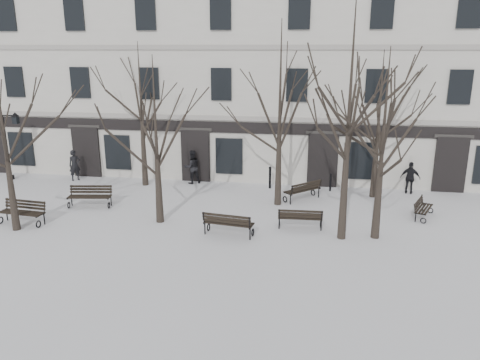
% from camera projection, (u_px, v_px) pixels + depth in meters
% --- Properties ---
extents(ground, '(100.00, 100.00, 0.00)m').
position_uv_depth(ground, '(234.00, 239.00, 18.44)').
color(ground, silver).
rests_on(ground, ground).
extents(building, '(40.40, 10.20, 11.40)m').
position_uv_depth(building, '(268.00, 77.00, 29.26)').
color(building, beige).
rests_on(building, ground).
extents(tree_0, '(4.82, 4.82, 6.89)m').
position_uv_depth(tree_0, '(3.00, 127.00, 18.23)').
color(tree_0, black).
rests_on(tree_0, ground).
extents(tree_1, '(4.91, 4.91, 7.02)m').
position_uv_depth(tree_1, '(155.00, 121.00, 19.08)').
color(tree_1, black).
rests_on(tree_1, ground).
extents(tree_2, '(6.40, 6.40, 9.15)m').
position_uv_depth(tree_2, '(350.00, 92.00, 16.96)').
color(tree_2, black).
rests_on(tree_2, ground).
extents(tree_3, '(5.13, 5.13, 7.33)m').
position_uv_depth(tree_3, '(384.00, 123.00, 17.33)').
color(tree_3, black).
rests_on(tree_3, ground).
extents(tree_4, '(5.31, 5.31, 7.59)m').
position_uv_depth(tree_4, '(141.00, 98.00, 24.43)').
color(tree_4, black).
rests_on(tree_4, ground).
extents(tree_5, '(5.96, 5.96, 8.51)m').
position_uv_depth(tree_5, '(280.00, 92.00, 21.07)').
color(tree_5, black).
rests_on(tree_5, ground).
extents(tree_6, '(5.04, 5.04, 7.20)m').
position_uv_depth(tree_6, '(380.00, 108.00, 22.46)').
color(tree_6, black).
rests_on(tree_6, ground).
extents(bench_0, '(2.04, 0.91, 1.00)m').
position_uv_depth(bench_0, '(23.00, 211.00, 19.93)').
color(bench_0, black).
rests_on(bench_0, ground).
extents(bench_1, '(2.08, 1.01, 1.01)m').
position_uv_depth(bench_1, '(228.00, 223.00, 18.59)').
color(bench_1, black).
rests_on(bench_1, ground).
extents(bench_2, '(1.85, 0.73, 0.92)m').
position_uv_depth(bench_2, '(300.00, 217.00, 19.34)').
color(bench_2, black).
rests_on(bench_2, ground).
extents(bench_3, '(2.07, 1.00, 1.00)m').
position_uv_depth(bench_3, '(90.00, 196.00, 22.05)').
color(bench_3, black).
rests_on(bench_3, ground).
extents(bench_4, '(1.89, 1.86, 1.00)m').
position_uv_depth(bench_4, '(303.00, 190.00, 22.98)').
color(bench_4, black).
rests_on(bench_4, ground).
extents(bench_5, '(1.17, 1.71, 0.82)m').
position_uv_depth(bench_5, '(422.00, 208.00, 20.68)').
color(bench_5, black).
rests_on(bench_5, ground).
extents(lamp_post, '(1.20, 0.45, 3.84)m').
position_uv_depth(lamp_post, '(10.00, 141.00, 26.18)').
color(lamp_post, black).
rests_on(lamp_post, ground).
extents(bollard_a, '(0.15, 0.15, 1.20)m').
position_uv_depth(bollard_a, '(270.00, 177.00, 24.93)').
color(bollard_a, black).
rests_on(bollard_a, ground).
extents(bollard_b, '(0.12, 0.12, 0.97)m').
position_uv_depth(bollard_b, '(330.00, 182.00, 24.46)').
color(bollard_b, black).
rests_on(bollard_b, ground).
extents(pedestrian_a, '(0.75, 0.74, 1.74)m').
position_uv_depth(pedestrian_a, '(76.00, 180.00, 26.65)').
color(pedestrian_a, black).
rests_on(pedestrian_a, ground).
extents(pedestrian_b, '(1.14, 1.08, 1.86)m').
position_uv_depth(pedestrian_b, '(193.00, 183.00, 26.03)').
color(pedestrian_b, black).
rests_on(pedestrian_b, ground).
extents(pedestrian_c, '(1.05, 0.65, 1.67)m').
position_uv_depth(pedestrian_c, '(409.00, 193.00, 24.21)').
color(pedestrian_c, black).
rests_on(pedestrian_c, ground).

